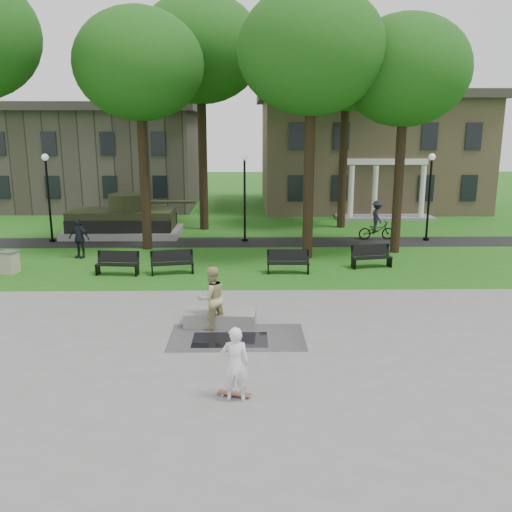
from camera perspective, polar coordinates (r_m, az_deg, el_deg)
The scene contains 26 objects.
ground at distance 17.86m, azimuth -2.91°, elevation -6.52°, with size 120.00×120.00×0.00m, color #245313.
plaza at distance 13.27m, azimuth -3.62°, elevation -13.85°, with size 22.00×16.00×0.02m, color gray.
footpath at distance 29.43m, azimuth -2.16°, elevation 1.46°, with size 44.00×2.60×0.01m, color black.
building_right at distance 43.84m, azimuth 11.59°, elevation 10.85°, with size 17.00×12.00×8.60m.
building_left at distance 44.89m, azimuth -16.21°, elevation 9.69°, with size 15.00×10.00×7.20m, color #4C443D.
tree_1 at distance 27.91m, azimuth -12.21°, elevation 19.01°, with size 6.20×6.20×11.63m.
tree_2 at distance 25.66m, azimuth 5.86°, elevation 20.57°, with size 6.60×6.60×12.16m.
tree_3 at distance 27.42m, azimuth 15.44°, elevation 18.20°, with size 6.00×6.00×11.19m.
tree_4 at distance 33.17m, azimuth -5.88°, elevation 20.79°, with size 7.20×7.20×13.50m.
tree_5 at distance 33.99m, azimuth 9.53°, elevation 19.27°, with size 6.40×6.40×12.44m.
lamp_left at distance 31.14m, azimuth -21.04°, elevation 6.44°, with size 0.36×0.36×4.73m.
lamp_mid at distance 29.27m, azimuth -1.21°, elevation 6.94°, with size 0.36×0.36×4.73m.
lamp_right at distance 30.90m, azimuth 17.81°, elevation 6.64°, with size 0.36×0.36×4.73m.
tank_monument at distance 32.02m, azimuth -13.75°, elevation 3.61°, with size 7.45×3.40×2.40m.
puddle at distance 16.04m, azimuth -2.75°, elevation -8.81°, with size 2.20×1.20×0.00m, color black.
concrete_block at distance 17.18m, azimuth -3.75°, elevation -6.49°, with size 2.20×1.00×0.45m, color gray.
skateboard at distance 12.93m, azimuth -2.30°, elevation -14.37°, with size 0.78×0.20×0.07m, color brown.
skateboarder at distance 12.40m, azimuth -2.20°, elevation -11.29°, with size 0.64×0.42×1.76m, color white.
friend_watching at distance 16.64m, azimuth -4.72°, elevation -4.41°, with size 0.96×0.75×1.97m, color tan.
pedestrian_walker at distance 27.06m, azimuth -18.13°, elevation 1.76°, with size 1.10×0.46×1.88m, color black.
cyclist at distance 30.70m, azimuth 12.58°, elevation 3.33°, with size 2.01×1.15×2.18m.
park_bench_0 at distance 23.59m, azimuth -14.38°, elevation -0.66°, with size 1.84×0.70×1.00m.
park_bench_1 at distance 23.28m, azimuth -8.78°, elevation -0.58°, with size 1.85×0.85×1.00m.
park_bench_2 at distance 23.14m, azimuth 3.38°, elevation -0.53°, with size 1.81×0.58×1.00m.
park_bench_3 at distance 24.61m, azimuth 12.05°, elevation 0.04°, with size 1.85×0.85×1.00m.
trash_bin at distance 25.36m, azimuth -24.53°, elevation -0.58°, with size 0.81×0.81×0.96m.
Camera 1 is at (0.61, -16.79, 6.07)m, focal length 38.00 mm.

